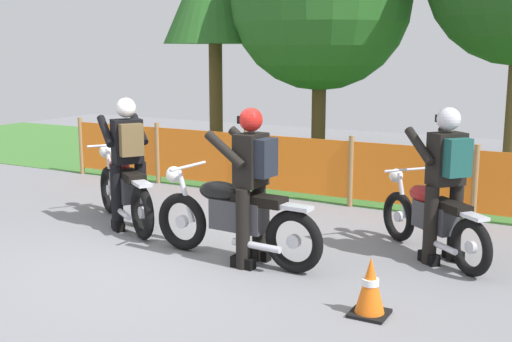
% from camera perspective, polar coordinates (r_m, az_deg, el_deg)
% --- Properties ---
extents(ground, '(24.00, 24.00, 0.02)m').
position_cam_1_polar(ground, '(7.10, -8.39, -8.24)').
color(ground, gray).
extents(grass_verge, '(24.00, 5.40, 0.01)m').
position_cam_1_polar(grass_verge, '(12.38, 8.87, 0.03)').
color(grass_verge, '#427A33').
rests_on(grass_verge, ground).
extents(barrier_fence, '(8.84, 0.08, 1.05)m').
position_cam_1_polar(barrier_fence, '(9.82, 3.60, 0.51)').
color(barrier_fence, '#997547').
rests_on(barrier_fence, ground).
extents(tree_near_left, '(3.50, 3.50, 4.98)m').
position_cam_1_polar(tree_near_left, '(12.89, 5.76, 14.87)').
color(tree_near_left, brown).
rests_on(tree_near_left, ground).
extents(motorcycle_lead, '(2.13, 0.63, 1.01)m').
position_cam_1_polar(motorcycle_lead, '(7.01, -2.00, -4.11)').
color(motorcycle_lead, black).
rests_on(motorcycle_lead, ground).
extents(motorcycle_trailing, '(1.83, 1.25, 1.00)m').
position_cam_1_polar(motorcycle_trailing, '(8.60, -11.64, -1.55)').
color(motorcycle_trailing, black).
rests_on(motorcycle_trailing, ground).
extents(motorcycle_third, '(1.52, 1.32, 0.90)m').
position_cam_1_polar(motorcycle_third, '(7.41, 15.29, -4.06)').
color(motorcycle_third, black).
rests_on(motorcycle_third, ground).
extents(rider_lead, '(0.69, 0.57, 1.69)m').
position_cam_1_polar(rider_lead, '(6.78, -0.39, -0.60)').
color(rider_lead, black).
rests_on(rider_lead, ground).
extents(rider_trailing, '(0.79, 0.72, 1.69)m').
position_cam_1_polar(rider_trailing, '(8.30, -11.29, 1.30)').
color(rider_trailing, black).
rests_on(rider_trailing, ground).
extents(rider_third, '(0.78, 0.75, 1.69)m').
position_cam_1_polar(rider_third, '(7.14, 16.49, -0.46)').
color(rider_third, black).
rests_on(rider_third, ground).
extents(traffic_cone, '(0.32, 0.32, 0.53)m').
position_cam_1_polar(traffic_cone, '(5.75, 10.10, -10.07)').
color(traffic_cone, black).
rests_on(traffic_cone, ground).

